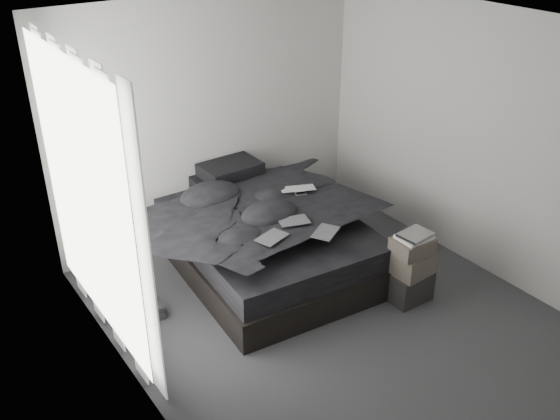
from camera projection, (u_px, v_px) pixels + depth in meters
floor at (329, 315)px, 5.76m from camera, size 3.60×4.20×0.01m
ceiling at (343, 28)px, 4.54m from camera, size 3.60×4.20×0.01m
wall_back at (211, 118)px, 6.67m from camera, size 3.60×0.01×2.60m
wall_left at (130, 254)px, 4.24m from camera, size 0.01×4.20×2.60m
wall_right at (479, 142)px, 6.06m from camera, size 0.01×4.20×2.60m
window_left at (86, 198)px, 4.88m from camera, size 0.02×2.00×2.30m
curtain_left at (94, 204)px, 4.94m from camera, size 0.06×2.12×2.48m
bed at (267, 253)px, 6.42m from camera, size 1.88×2.37×0.30m
mattress at (267, 230)px, 6.29m from camera, size 1.81×2.30×0.24m
duvet at (269, 211)px, 6.13m from camera, size 1.81×2.04×0.26m
pillow_lower at (224, 182)px, 6.84m from camera, size 0.71×0.51×0.15m
pillow_upper at (230, 169)px, 6.79m from camera, size 0.64×0.45×0.14m
laptop at (299, 184)px, 6.33m from camera, size 0.42×0.35×0.03m
comic_a at (272, 229)px, 5.53m from camera, size 0.32×0.26×0.01m
comic_b at (294, 213)px, 5.80m from camera, size 0.32×0.26×0.01m
comic_c at (326, 223)px, 5.61m from camera, size 0.34×0.30×0.01m
side_stand at (117, 283)px, 5.67m from camera, size 0.40×0.40×0.62m
papers at (113, 254)px, 5.52m from camera, size 0.24×0.18×0.01m
floor_books at (155, 310)px, 5.71m from camera, size 0.16×0.21×0.14m
box_lower at (408, 286)px, 5.92m from camera, size 0.39×0.31×0.29m
box_mid at (412, 263)px, 5.80m from camera, size 0.38×0.31×0.22m
box_upper at (412, 246)px, 5.71m from camera, size 0.37×0.30×0.15m
art_book_white at (414, 237)px, 5.67m from camera, size 0.30×0.24×0.03m
art_book_snake at (416, 235)px, 5.66m from camera, size 0.31×0.26×0.03m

